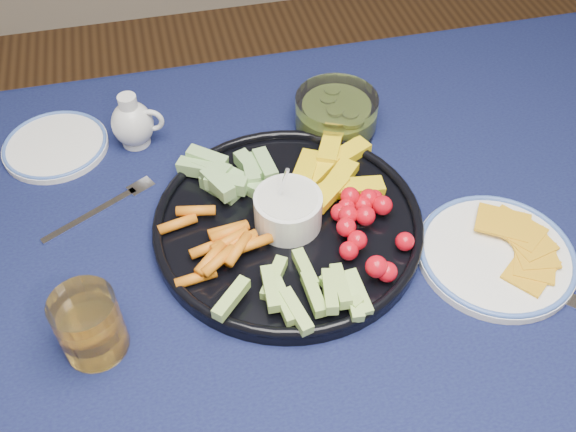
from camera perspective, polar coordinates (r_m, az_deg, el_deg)
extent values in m
cylinder|color=#4C3219|center=(1.71, 22.81, 2.93)|extent=(0.07, 0.07, 0.70)
cube|color=#4C3219|center=(0.92, 3.63, -5.96)|extent=(1.60, 1.00, 0.04)
cube|color=#0D0F37|center=(0.90, 3.70, -5.10)|extent=(1.66, 1.06, 0.01)
cube|color=#0D0F37|center=(1.36, -2.78, 8.70)|extent=(1.66, 0.01, 0.30)
cylinder|color=black|center=(0.94, 0.00, -0.92)|extent=(0.39, 0.39, 0.02)
torus|color=black|center=(0.93, 0.00, -0.40)|extent=(0.39, 0.39, 0.02)
cylinder|color=white|center=(0.91, 0.00, 0.50)|extent=(0.10, 0.10, 0.05)
cylinder|color=silver|center=(0.89, 0.00, 1.44)|extent=(0.08, 0.08, 0.01)
cylinder|color=silver|center=(1.11, -13.33, 6.57)|extent=(0.05, 0.05, 0.01)
ellipsoid|color=silver|center=(1.08, -13.65, 7.96)|extent=(0.07, 0.07, 0.08)
cylinder|color=silver|center=(1.06, -14.04, 9.63)|extent=(0.03, 0.03, 0.03)
torus|color=silver|center=(1.07, -12.06, 8.31)|extent=(0.04, 0.02, 0.04)
torus|color=#4467BF|center=(1.07, -13.90, 9.05)|extent=(0.04, 0.04, 0.00)
cylinder|color=silver|center=(1.09, 4.30, 9.09)|extent=(0.14, 0.14, 0.06)
cylinder|color=#597020|center=(1.10, 4.26, 8.62)|extent=(0.11, 0.11, 0.03)
cylinder|color=white|center=(0.95, 18.00, -3.37)|extent=(0.22, 0.22, 0.01)
torus|color=#4467BF|center=(0.95, 18.10, -3.10)|extent=(0.22, 0.22, 0.01)
cylinder|color=silver|center=(0.83, -17.23, -9.23)|extent=(0.08, 0.08, 0.10)
cylinder|color=yellow|center=(0.84, -16.91, -10.01)|extent=(0.07, 0.07, 0.05)
cube|color=silver|center=(1.00, -17.18, 0.04)|extent=(0.14, 0.08, 0.00)
cube|color=silver|center=(1.03, -12.95, 2.54)|extent=(0.05, 0.04, 0.00)
cube|color=silver|center=(0.94, 19.61, -5.26)|extent=(0.11, 0.11, 0.00)
cylinder|color=white|center=(1.13, -19.94, 5.84)|extent=(0.17, 0.17, 0.01)
torus|color=#4467BF|center=(1.13, -20.02, 6.07)|extent=(0.17, 0.17, 0.01)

